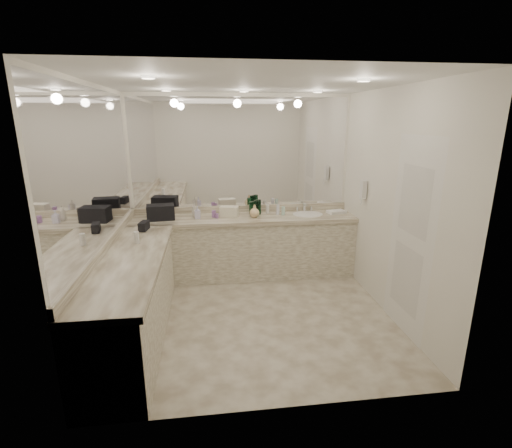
{
  "coord_description": "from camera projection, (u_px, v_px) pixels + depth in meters",
  "views": [
    {
      "loc": [
        -0.47,
        -3.93,
        2.25
      ],
      "look_at": [
        0.08,
        0.4,
        1.01
      ],
      "focal_mm": 26.0,
      "sensor_mm": 36.0,
      "label": 1
    }
  ],
  "objects": [
    {
      "name": "floor",
      "position": [
        253.0,
        315.0,
        4.42
      ],
      "size": [
        3.2,
        3.2,
        0.0
      ],
      "primitive_type": "plane",
      "color": "beige",
      "rests_on": "ground"
    },
    {
      "name": "ceiling",
      "position": [
        253.0,
        83.0,
        3.71
      ],
      "size": [
        3.2,
        3.2,
        0.0
      ],
      "primitive_type": "plane",
      "color": "white",
      "rests_on": "floor"
    },
    {
      "name": "wall_back",
      "position": [
        241.0,
        185.0,
        5.5
      ],
      "size": [
        3.2,
        0.02,
        2.6
      ],
      "primitive_type": "cube",
      "color": "silver",
      "rests_on": "floor"
    },
    {
      "name": "wall_left",
      "position": [
        101.0,
        213.0,
        3.87
      ],
      "size": [
        0.02,
        3.0,
        2.6
      ],
      "primitive_type": "cube",
      "color": "silver",
      "rests_on": "floor"
    },
    {
      "name": "wall_right",
      "position": [
        391.0,
        205.0,
        4.26
      ],
      "size": [
        0.02,
        3.0,
        2.6
      ],
      "primitive_type": "cube",
      "color": "silver",
      "rests_on": "floor"
    },
    {
      "name": "vanity_back_base",
      "position": [
        244.0,
        248.0,
        5.45
      ],
      "size": [
        3.2,
        0.6,
        0.84
      ],
      "primitive_type": "cube",
      "color": "silver",
      "rests_on": "floor"
    },
    {
      "name": "vanity_back_top",
      "position": [
        243.0,
        219.0,
        5.32
      ],
      "size": [
        3.2,
        0.64,
        0.06
      ],
      "primitive_type": "cube",
      "color": "beige",
      "rests_on": "vanity_back_base"
    },
    {
      "name": "vanity_left_base",
      "position": [
        133.0,
        301.0,
        3.86
      ],
      "size": [
        0.6,
        2.4,
        0.84
      ],
      "primitive_type": "cube",
      "color": "silver",
      "rests_on": "floor"
    },
    {
      "name": "vanity_left_top",
      "position": [
        130.0,
        261.0,
        3.74
      ],
      "size": [
        0.64,
        2.42,
        0.06
      ],
      "primitive_type": "cube",
      "color": "beige",
      "rests_on": "vanity_left_base"
    },
    {
      "name": "backsplash_back",
      "position": [
        242.0,
        209.0,
        5.57
      ],
      "size": [
        3.2,
        0.04,
        0.1
      ],
      "primitive_type": "cube",
      "color": "beige",
      "rests_on": "vanity_back_top"
    },
    {
      "name": "backsplash_left",
      "position": [
        107.0,
        245.0,
        3.97
      ],
      "size": [
        0.04,
        3.0,
        0.1
      ],
      "primitive_type": "cube",
      "color": "beige",
      "rests_on": "vanity_left_top"
    },
    {
      "name": "mirror_back",
      "position": [
        241.0,
        153.0,
        5.35
      ],
      "size": [
        3.12,
        0.01,
        1.55
      ],
      "primitive_type": "cube",
      "color": "white",
      "rests_on": "wall_back"
    },
    {
      "name": "mirror_left",
      "position": [
        97.0,
        168.0,
        3.74
      ],
      "size": [
        0.01,
        2.92,
        1.55
      ],
      "primitive_type": "cube",
      "color": "white",
      "rests_on": "wall_left"
    },
    {
      "name": "sink",
      "position": [
        308.0,
        215.0,
        5.44
      ],
      "size": [
        0.44,
        0.44,
        0.03
      ],
      "primitive_type": "cylinder",
      "color": "white",
      "rests_on": "vanity_back_top"
    },
    {
      "name": "faucet",
      "position": [
        304.0,
        207.0,
        5.62
      ],
      "size": [
        0.24,
        0.16,
        0.14
      ],
      "primitive_type": "cube",
      "color": "silver",
      "rests_on": "vanity_back_top"
    },
    {
      "name": "wall_phone",
      "position": [
        363.0,
        189.0,
        4.91
      ],
      "size": [
        0.06,
        0.1,
        0.24
      ],
      "primitive_type": "cube",
      "color": "white",
      "rests_on": "wall_right"
    },
    {
      "name": "door",
      "position": [
        410.0,
        239.0,
        3.85
      ],
      "size": [
        0.02,
        0.82,
        2.1
      ],
      "primitive_type": "cube",
      "color": "white",
      "rests_on": "wall_right"
    },
    {
      "name": "black_toiletry_bag",
      "position": [
        161.0,
        212.0,
        5.14
      ],
      "size": [
        0.4,
        0.28,
        0.21
      ],
      "primitive_type": "cube",
      "rotation": [
        0.0,
        0.0,
        0.13
      ],
      "color": "black",
      "rests_on": "vanity_back_top"
    },
    {
      "name": "black_bag_spill",
      "position": [
        144.0,
        226.0,
        4.64
      ],
      "size": [
        0.12,
        0.21,
        0.11
      ],
      "primitive_type": "cube",
      "rotation": [
        0.0,
        0.0,
        -0.17
      ],
      "color": "black",
      "rests_on": "vanity_left_top"
    },
    {
      "name": "cream_cosmetic_case",
      "position": [
        229.0,
        212.0,
        5.29
      ],
      "size": [
        0.28,
        0.2,
        0.15
      ],
      "primitive_type": "cube",
      "rotation": [
        0.0,
        0.0,
        -0.19
      ],
      "color": "silver",
      "rests_on": "vanity_back_top"
    },
    {
      "name": "hand_towel",
      "position": [
        336.0,
        212.0,
        5.5
      ],
      "size": [
        0.29,
        0.22,
        0.04
      ],
      "primitive_type": "cube",
      "rotation": [
        0.0,
        0.0,
        0.23
      ],
      "color": "white",
      "rests_on": "vanity_back_top"
    },
    {
      "name": "lotion_left",
      "position": [
        137.0,
        238.0,
        4.15
      ],
      "size": [
        0.06,
        0.06,
        0.14
      ],
      "primitive_type": "cylinder",
      "color": "white",
      "rests_on": "vanity_left_top"
    },
    {
      "name": "soap_bottle_a",
      "position": [
        194.0,
        209.0,
        5.3
      ],
      "size": [
        0.09,
        0.09,
        0.21
      ],
      "primitive_type": "imported",
      "rotation": [
        0.0,
        0.0,
        0.12
      ],
      "color": "beige",
      "rests_on": "vanity_back_top"
    },
    {
      "name": "soap_bottle_b",
      "position": [
        197.0,
        212.0,
        5.19
      ],
      "size": [
        0.08,
        0.08,
        0.18
      ],
      "primitive_type": "imported",
      "rotation": [
        0.0,
        0.0,
        -0.02
      ],
      "color": "silver",
      "rests_on": "vanity_back_top"
    },
    {
      "name": "soap_bottle_c",
      "position": [
        254.0,
        211.0,
        5.26
      ],
      "size": [
        0.16,
        0.16,
        0.18
      ],
      "primitive_type": "imported",
      "rotation": [
        0.0,
        0.0,
        0.12
      ],
      "color": "#D8B783",
      "rests_on": "vanity_back_top"
    },
    {
      "name": "green_bottle_0",
      "position": [
        251.0,
        208.0,
        5.45
      ],
      "size": [
        0.07,
        0.07,
        0.18
      ],
      "primitive_type": "cylinder",
      "color": "#144A2A",
      "rests_on": "vanity_back_top"
    },
    {
      "name": "green_bottle_1",
      "position": [
        255.0,
        208.0,
        5.41
      ],
      "size": [
        0.07,
        0.07,
        0.2
      ],
      "primitive_type": "cylinder",
      "color": "#144A2A",
      "rests_on": "vanity_back_top"
    },
    {
      "name": "green_bottle_2",
      "position": [
        256.0,
        207.0,
        5.42
      ],
      "size": [
        0.07,
        0.07,
        0.21
      ],
      "primitive_type": "cylinder",
      "color": "#144A2A",
      "rests_on": "vanity_back_top"
    },
    {
      "name": "green_bottle_3",
      "position": [
        259.0,
        207.0,
        5.42
      ],
      "size": [
        0.07,
        0.07,
        0.22
      ],
      "primitive_type": "cylinder",
      "color": "#144A2A",
      "rests_on": "vanity_back_top"
    },
    {
      "name": "amenity_bottle_0",
      "position": [
        283.0,
        211.0,
        5.39
      ],
      "size": [
        0.05,
        0.05,
        0.13
      ],
      "primitive_type": "cylinder",
      "color": "silver",
      "rests_on": "vanity_back_top"
    },
    {
      "name": "amenity_bottle_1",
      "position": [
        217.0,
        216.0,
        5.22
      ],
      "size": [
        0.05,
        0.05,
        0.07
      ],
      "primitive_type": "cylinder",
      "color": "#9966B2",
      "rests_on": "vanity_back_top"
    },
    {
      "name": "amenity_bottle_2",
      "position": [
        167.0,
        217.0,
        5.1
      ],
      "size": [
        0.04,
        0.04,
        0.09
      ],
      "primitive_type": "cylinder",
      "color": "#F2D84C",
      "rests_on": "vanity_back_top"
    },
    {
      "name": "amenity_bottle_3",
      "position": [
        267.0,
        209.0,
        5.49
      ],
      "size": [
        0.05,
        0.05,
        0.13
      ],
      "primitive_type": "cylinder",
      "color": "white",
      "rests_on": "vanity_back_top"
    },
    {
      "name": "amenity_bottle_4",
      "position": [
        278.0,
        210.0,
        5.41
      ],
      "size": [
        0.05,
        0.05,
        0.15
      ],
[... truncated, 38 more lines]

